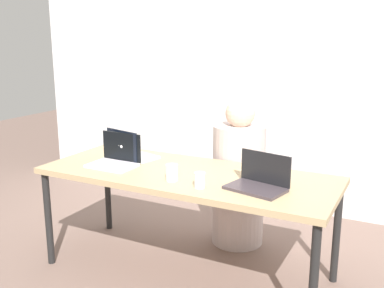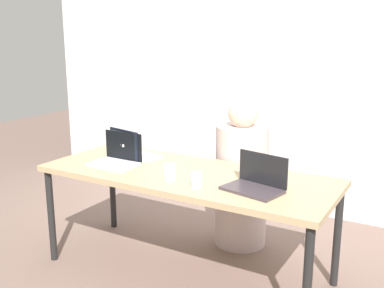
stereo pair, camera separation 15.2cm
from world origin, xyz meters
name	(u,v)px [view 1 (the left image)]	position (x,y,z in m)	size (l,w,h in m)	color
ground_plane	(187,271)	(0.00, 0.00, 0.00)	(12.00, 12.00, 0.00)	#705950
back_wall	(263,77)	(0.00, 1.55, 1.25)	(5.19, 0.10, 2.50)	silver
desk	(187,180)	(0.00, 0.00, 0.68)	(2.00, 0.79, 0.74)	tan
person_at_center	(238,180)	(0.14, 0.62, 0.52)	(0.50, 0.50, 1.17)	#BFACA8
laptop_front_left	(115,159)	(-0.53, -0.08, 0.78)	(0.33, 0.26, 0.22)	silver
laptop_back_left	(130,153)	(-0.53, 0.10, 0.79)	(0.36, 0.31, 0.23)	silver
laptop_front_right	(259,181)	(0.54, -0.09, 0.78)	(0.38, 0.29, 0.21)	#3C3338
water_glass_center	(172,174)	(0.00, -0.20, 0.78)	(0.08, 0.08, 0.11)	white
water_glass_right	(200,181)	(0.22, -0.24, 0.78)	(0.07, 0.07, 0.09)	silver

